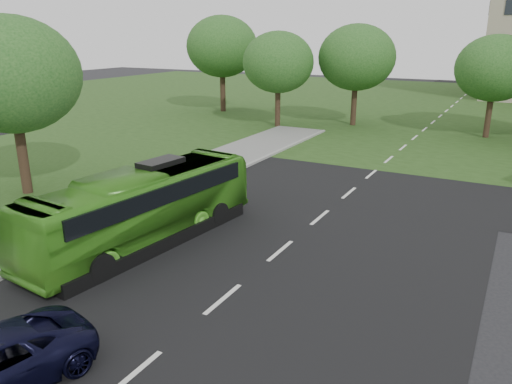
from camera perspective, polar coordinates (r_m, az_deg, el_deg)
ground at (r=17.02m, az=-0.18°, el=-9.23°), size 160.00×160.00×0.00m
street_surfaces at (r=37.67m, az=16.13°, el=5.21°), size 120.00×120.00×0.15m
tree_park_a at (r=43.21m, az=2.56°, el=14.59°), size 5.99×5.99×7.96m
tree_park_b at (r=44.54m, az=11.43°, el=14.83°), size 6.51×6.51×8.54m
tree_park_c at (r=42.22m, az=25.66°, el=12.62°), size 5.80×5.80×7.70m
tree_park_f at (r=52.03m, az=-3.91°, el=16.24°), size 7.11×7.11×9.49m
tree_side_near at (r=26.77m, az=-26.21°, el=11.91°), size 6.47×6.47×8.60m
bus at (r=19.37m, az=-12.69°, el=-1.68°), size 3.47×10.45×2.86m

